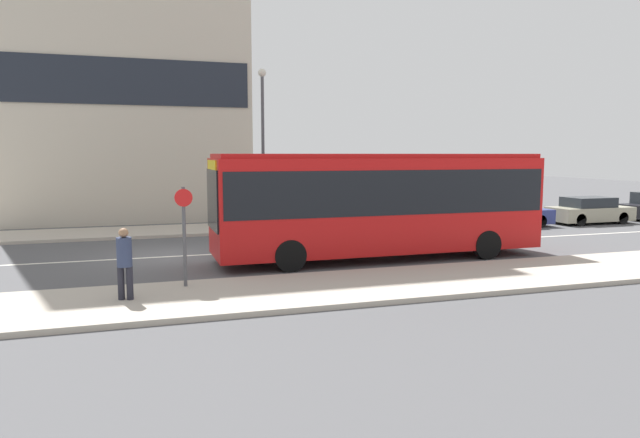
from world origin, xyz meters
name	(u,v)px	position (x,y,z in m)	size (l,w,h in m)	color
ground_plane	(173,256)	(0.00, 0.00, 0.00)	(120.00, 120.00, 0.00)	#4F4F51
sidewalk_near	(189,299)	(0.00, -6.25, 0.07)	(44.00, 3.50, 0.13)	#B2A899
sidewalk_far	(165,231)	(0.00, 6.25, 0.07)	(44.00, 3.50, 0.13)	#B2A899
lane_centerline	(173,256)	(0.00, 0.00, 0.00)	(41.80, 0.16, 0.01)	silver
city_bus	(379,199)	(6.48, -2.45, 1.99)	(10.87, 2.65, 3.46)	red
parked_car_0	(506,214)	(15.66, 3.42, 0.63)	(4.16, 1.89, 1.32)	navy
parked_car_1	(589,211)	(20.46, 3.25, 0.63)	(4.14, 1.75, 1.32)	#A39E84
pedestrian_near_stop	(124,259)	(-1.41, -6.12, 1.07)	(0.34, 0.34, 1.66)	#23232D
bus_stop_sign	(184,228)	(0.01, -5.18, 1.61)	(0.44, 0.12, 2.52)	#4C4C51
street_lamp	(263,132)	(4.31, 5.43, 4.42)	(0.36, 0.36, 7.04)	#4C4C51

